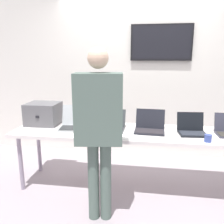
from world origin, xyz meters
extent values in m
cube|color=#A0949B|center=(0.00, 0.00, -0.02)|extent=(8.00, 8.00, 0.04)
cube|color=silver|center=(0.00, 1.13, 1.30)|extent=(8.00, 0.06, 2.60)
cube|color=black|center=(0.37, 1.08, 1.85)|extent=(0.93, 0.05, 0.54)
cube|color=black|center=(0.37, 1.06, 1.85)|extent=(0.87, 0.02, 0.48)
cube|color=silver|center=(0.00, 0.00, 0.73)|extent=(2.88, 0.70, 0.04)
cylinder|color=gray|center=(-1.34, -0.25, 0.36)|extent=(0.05, 0.05, 0.71)
cylinder|color=gray|center=(-1.34, 0.25, 0.36)|extent=(0.05, 0.05, 0.71)
cube|color=#5A5A5E|center=(-1.18, 0.14, 0.90)|extent=(0.42, 0.36, 0.29)
cube|color=black|center=(-1.18, -0.04, 0.90)|extent=(0.04, 0.01, 0.03)
cube|color=#B0B5B9|center=(-0.74, -0.03, 0.76)|extent=(0.34, 0.29, 0.02)
cube|color=#2B2E2E|center=(-0.74, -0.04, 0.77)|extent=(0.30, 0.24, 0.00)
cube|color=#B0B5B9|center=(-0.76, 0.14, 0.89)|extent=(0.32, 0.13, 0.25)
cube|color=#1F5836|center=(-0.76, 0.14, 0.89)|extent=(0.29, 0.11, 0.22)
cube|color=#34393B|center=(-0.27, -0.02, 0.76)|extent=(0.36, 0.24, 0.02)
cube|color=#2E272E|center=(-0.27, -0.04, 0.77)|extent=(0.33, 0.19, 0.00)
cube|color=#34393B|center=(-0.26, 0.13, 0.88)|extent=(0.36, 0.10, 0.21)
cube|color=white|center=(-0.26, 0.13, 0.87)|extent=(0.33, 0.08, 0.18)
cube|color=black|center=(0.22, -0.02, 0.76)|extent=(0.36, 0.26, 0.02)
cube|color=#2A272C|center=(0.22, -0.03, 0.77)|extent=(0.33, 0.21, 0.00)
cube|color=black|center=(0.23, 0.13, 0.88)|extent=(0.36, 0.10, 0.23)
cube|color=white|center=(0.23, 0.14, 0.88)|extent=(0.33, 0.08, 0.20)
cube|color=black|center=(0.71, -0.03, 0.76)|extent=(0.33, 0.25, 0.02)
cube|color=#2A2F38|center=(0.71, -0.04, 0.77)|extent=(0.30, 0.20, 0.00)
cube|color=black|center=(0.70, 0.10, 0.88)|extent=(0.32, 0.09, 0.21)
cube|color=silver|center=(0.70, 0.11, 0.88)|extent=(0.29, 0.07, 0.19)
cylinder|color=#53675E|center=(-0.33, -0.64, 0.42)|extent=(0.12, 0.12, 0.83)
cylinder|color=#53675E|center=(-0.21, -0.62, 0.42)|extent=(0.12, 0.12, 0.83)
cube|color=#53675E|center=(-0.27, -0.63, 1.16)|extent=(0.47, 0.31, 0.66)
sphere|color=beige|center=(-0.27, -0.63, 1.62)|extent=(0.19, 0.19, 0.19)
cylinder|color=#53675E|center=(-0.47, -0.36, 0.88)|extent=(0.11, 0.33, 0.07)
cylinder|color=#53675E|center=(-0.14, -0.32, 0.88)|extent=(0.11, 0.33, 0.07)
cylinder|color=#384C99|center=(0.83, -0.25, 0.79)|extent=(0.08, 0.08, 0.08)
cube|color=white|center=(-0.03, -0.17, 0.75)|extent=(0.28, 0.34, 0.00)
camera|label=1|loc=(0.16, -2.69, 1.62)|focal=37.13mm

